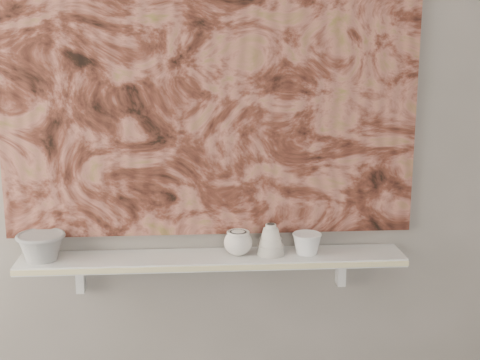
{
  "coord_description": "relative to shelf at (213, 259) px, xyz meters",
  "views": [
    {
      "loc": [
        -0.06,
        -0.81,
        1.74
      ],
      "look_at": [
        0.1,
        1.49,
        1.22
      ],
      "focal_mm": 50.0,
      "sensor_mm": 36.0,
      "label": 1
    }
  ],
  "objects": [
    {
      "name": "house_motif",
      "position": [
        0.45,
        0.07,
        0.32
      ],
      "size": [
        0.09,
        0.0,
        0.08
      ],
      "primitive_type": "cube",
      "color": "black",
      "rests_on": "painting"
    },
    {
      "name": "painting",
      "position": [
        0.0,
        0.08,
        0.62
      ],
      "size": [
        1.5,
        0.02,
        1.1
      ],
      "primitive_type": "cube",
      "color": "brown",
      "rests_on": "wall_back"
    },
    {
      "name": "bowl_grey",
      "position": [
        -0.61,
        0.0,
        0.07
      ],
      "size": [
        0.19,
        0.19,
        0.1
      ],
      "primitive_type": null,
      "rotation": [
        0.0,
        0.0,
        -0.11
      ],
      "color": "gray",
      "rests_on": "shelf"
    },
    {
      "name": "bracket_right",
      "position": [
        0.49,
        0.06,
        -0.07
      ],
      "size": [
        0.03,
        0.06,
        0.12
      ],
      "primitive_type": "cube",
      "color": "white",
      "rests_on": "wall_back"
    },
    {
      "name": "bell_vessel",
      "position": [
        0.21,
        0.0,
        0.07
      ],
      "size": [
        0.13,
        0.13,
        0.11
      ],
      "primitive_type": null,
      "rotation": [
        0.0,
        0.0,
        0.32
      ],
      "color": "silver",
      "rests_on": "shelf"
    },
    {
      "name": "shelf",
      "position": [
        0.0,
        0.0,
        0.0
      ],
      "size": [
        1.4,
        0.18,
        0.03
      ],
      "primitive_type": "cube",
      "color": "white",
      "rests_on": "wall_back"
    },
    {
      "name": "bowl_white",
      "position": [
        0.35,
        0.0,
        0.05
      ],
      "size": [
        0.14,
        0.14,
        0.08
      ],
      "primitive_type": null,
      "rotation": [
        0.0,
        0.0,
        -0.36
      ],
      "color": "silver",
      "rests_on": "shelf"
    },
    {
      "name": "wall_back",
      "position": [
        0.0,
        0.09,
        0.44
      ],
      "size": [
        3.6,
        0.0,
        3.6
      ],
      "primitive_type": "plane",
      "rotation": [
        1.57,
        0.0,
        0.0
      ],
      "color": "gray",
      "rests_on": "floor"
    },
    {
      "name": "bracket_left",
      "position": [
        -0.49,
        0.06,
        -0.07
      ],
      "size": [
        0.03,
        0.06,
        0.12
      ],
      "primitive_type": "cube",
      "color": "white",
      "rests_on": "wall_back"
    },
    {
      "name": "cup_cream",
      "position": [
        0.09,
        0.0,
        0.06
      ],
      "size": [
        0.11,
        0.11,
        0.09
      ],
      "primitive_type": null,
      "rotation": [
        0.0,
        0.0,
        0.03
      ],
      "color": "silver",
      "rests_on": "shelf"
    },
    {
      "name": "shelf_stripe",
      "position": [
        0.0,
        -0.09,
        0.0
      ],
      "size": [
        1.4,
        0.01,
        0.02
      ],
      "primitive_type": "cube",
      "color": "beige",
      "rests_on": "shelf"
    }
  ]
}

